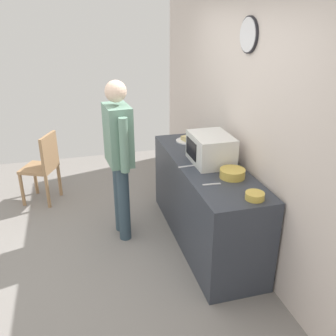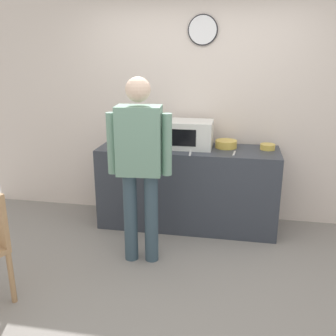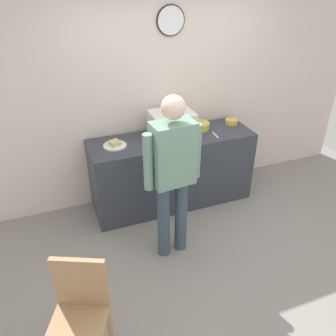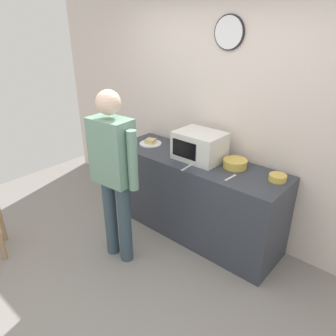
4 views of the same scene
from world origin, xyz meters
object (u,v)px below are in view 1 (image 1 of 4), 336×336
cereal_bowl (255,196)px  spoon_utensil (186,166)px  salad_bowl (232,173)px  fork_utensil (212,184)px  sandwich_plate (187,140)px  microwave (211,149)px  person_standing (119,150)px  wooden_chair (44,165)px

cereal_bowl → spoon_utensil: bearing=-157.2°
salad_bowl → fork_utensil: (0.10, -0.24, -0.04)m
sandwich_plate → salad_bowl: size_ratio=1.10×
microwave → fork_utensil: bearing=-19.8°
person_standing → fork_utensil: bearing=40.6°
salad_bowl → cereal_bowl: (0.45, -0.00, -0.01)m
person_standing → cereal_bowl: bearing=38.9°
cereal_bowl → person_standing: person_standing is taller
sandwich_plate → spoon_utensil: bearing=-18.4°
sandwich_plate → cereal_bowl: 1.56m
fork_utensil → cereal_bowl: bearing=34.5°
microwave → wooden_chair: (-1.41, -1.76, -0.55)m
sandwich_plate → salad_bowl: 1.11m
cereal_bowl → fork_utensil: bearing=-145.5°
microwave → sandwich_plate: (-0.70, -0.03, -0.13)m
microwave → spoon_utensil: size_ratio=2.94×
sandwich_plate → wooden_chair: sandwich_plate is taller
salad_bowl → wooden_chair: (-1.81, -1.82, -0.44)m
microwave → person_standing: size_ratio=0.28×
microwave → spoon_utensil: 0.31m
fork_utensil → person_standing: size_ratio=0.10×
spoon_utensil → wooden_chair: 2.11m
spoon_utensil → microwave: bearing=98.9°
salad_bowl → spoon_utensil: 0.50m
sandwich_plate → wooden_chair: bearing=-112.1°
cereal_bowl → salad_bowl: bearing=179.9°
fork_utensil → person_standing: bearing=-139.4°
microwave → person_standing: 0.96m
microwave → wooden_chair: size_ratio=0.53×
salad_bowl → fork_utensil: bearing=-68.5°
wooden_chair → person_standing: bearing=38.9°
salad_bowl → wooden_chair: salad_bowl is taller
microwave → fork_utensil: size_ratio=2.94×
fork_utensil → sandwich_plate: bearing=172.8°
cereal_bowl → spoon_utensil: 0.88m
sandwich_plate → cereal_bowl: bearing=3.4°
salad_bowl → cereal_bowl: 0.45m
fork_utensil → person_standing: (-0.84, -0.72, 0.10)m
microwave → wooden_chair: microwave is taller
sandwich_plate → wooden_chair: size_ratio=0.28×
fork_utensil → spoon_utensil: 0.46m
cereal_bowl → spoon_utensil: (-0.81, -0.34, -0.03)m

